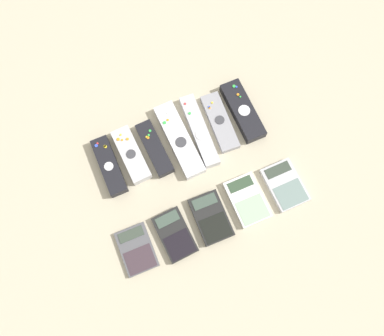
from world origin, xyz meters
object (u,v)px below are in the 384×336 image
object	(u,v)px
remote_3	(178,140)
calculator_2	(211,218)
remote_4	(199,131)
calculator_1	(175,235)
calculator_0	(137,249)
remote_6	(243,111)
remote_1	(131,155)
remote_0	(109,166)
calculator_3	(247,200)
calculator_4	(285,185)
remote_2	(155,148)
remote_5	(220,122)

from	to	relation	value
remote_3	calculator_2	xyz separation A→B (m)	(-0.00, -0.22, -0.00)
remote_4	calculator_1	world-z (taller)	remote_4
calculator_0	calculator_2	distance (m)	0.20
remote_6	remote_1	bearing A→B (deg)	179.59
remote_4	calculator_1	bearing A→B (deg)	-122.69
remote_6	calculator_1	world-z (taller)	remote_6
remote_1	remote_4	xyz separation A→B (m)	(0.19, -0.01, -0.00)
remote_0	calculator_3	size ratio (longest dim) A/B	1.29
remote_4	calculator_1	xyz separation A→B (m)	(-0.16, -0.23, -0.00)
calculator_2	calculator_4	bearing A→B (deg)	1.85
remote_3	calculator_2	distance (m)	0.22
remote_0	remote_2	bearing A→B (deg)	-0.98
remote_3	calculator_0	xyz separation A→B (m)	(-0.20, -0.22, -0.01)
calculator_4	calculator_0	bearing A→B (deg)	179.50
remote_0	remote_4	bearing A→B (deg)	-0.81
calculator_1	remote_3	bearing A→B (deg)	62.21
remote_1	calculator_4	bearing A→B (deg)	-37.81
calculator_1	remote_6	bearing A→B (deg)	34.86
remote_5	calculator_2	world-z (taller)	remote_5
calculator_2	remote_4	bearing A→B (deg)	74.82
remote_3	calculator_1	bearing A→B (deg)	-116.21
remote_1	remote_6	distance (m)	0.32
remote_0	remote_5	world-z (taller)	remote_0
remote_0	remote_6	size ratio (longest dim) A/B	0.90
remote_0	remote_1	bearing A→B (deg)	4.99
calculator_1	calculator_2	bearing A→B (deg)	-1.63
calculator_0	calculator_1	xyz separation A→B (m)	(0.10, -0.00, 0.00)
remote_2	remote_4	bearing A→B (deg)	-3.08
calculator_2	calculator_3	world-z (taller)	same
remote_5	remote_6	bearing A→B (deg)	6.58
remote_3	calculator_2	bearing A→B (deg)	-92.68
remote_2	calculator_4	bearing A→B (deg)	-42.38
remote_1	calculator_2	world-z (taller)	remote_1
remote_3	calculator_4	world-z (taller)	remote_3
remote_4	calculator_4	bearing A→B (deg)	-54.14
remote_5	remote_3	bearing A→B (deg)	-174.42
remote_2	calculator_1	xyz separation A→B (m)	(-0.04, -0.23, -0.00)
remote_2	calculator_1	size ratio (longest dim) A/B	1.25
remote_4	calculator_3	bearing A→B (deg)	-77.34
remote_5	calculator_1	size ratio (longest dim) A/B	1.37
remote_2	remote_6	size ratio (longest dim) A/B	0.89
remote_0	calculator_4	xyz separation A→B (m)	(0.40, -0.22, -0.00)
remote_5	calculator_3	xyz separation A→B (m)	(-0.02, -0.22, -0.00)
remote_0	calculator_2	world-z (taller)	remote_0
remote_4	remote_5	bearing A→B (deg)	5.84
calculator_2	remote_1	bearing A→B (deg)	119.43
remote_5	remote_6	world-z (taller)	remote_6
remote_0	calculator_0	world-z (taller)	remote_0
remote_5	remote_4	bearing A→B (deg)	-174.02
remote_4	calculator_4	distance (m)	0.26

